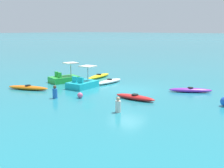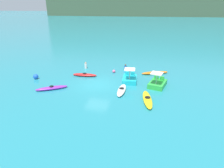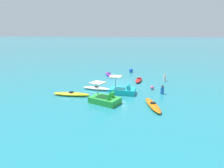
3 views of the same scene
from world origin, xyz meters
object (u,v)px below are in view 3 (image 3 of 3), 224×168
(kayak_white, at_px, (97,88))
(person_by_kayaks, at_px, (165,78))
(pedal_boat_cyan, at_px, (122,90))
(person_near_shore, at_px, (162,90))
(kayak_purple, at_px, (109,74))
(kayak_orange, at_px, (153,105))
(pedal_boat_green, at_px, (105,99))
(kayak_red, at_px, (139,80))
(buoy_blue, at_px, (131,70))
(buoy_pink, at_px, (152,88))
(kayak_yellow, at_px, (71,94))

(kayak_white, height_order, person_by_kayaks, person_by_kayaks)
(pedal_boat_cyan, xyz_separation_m, person_near_shore, (-1.03, 3.66, 0.05))
(kayak_purple, bearing_deg, person_by_kayaks, 82.51)
(kayak_orange, bearing_deg, person_by_kayaks, 177.32)
(kayak_white, distance_m, pedal_boat_green, 4.01)
(pedal_boat_cyan, bearing_deg, kayak_orange, 49.67)
(kayak_red, distance_m, pedal_boat_cyan, 5.49)
(pedal_boat_green, bearing_deg, kayak_orange, 94.24)
(kayak_red, bearing_deg, buoy_blue, -158.09)
(kayak_purple, relative_size, pedal_boat_cyan, 1.17)
(kayak_purple, bearing_deg, kayak_red, 66.90)
(buoy_pink, bearing_deg, kayak_red, -147.93)
(person_near_shore, xyz_separation_m, person_by_kayaks, (-5.34, -0.05, 0.00))
(kayak_yellow, xyz_separation_m, pedal_boat_cyan, (-2.13, 4.33, 0.17))
(kayak_yellow, height_order, buoy_pink, buoy_pink)
(kayak_orange, xyz_separation_m, kayak_yellow, (-0.58, -7.51, 0.00))
(pedal_boat_green, distance_m, person_by_kayaks, 10.33)
(kayak_purple, relative_size, kayak_yellow, 0.83)
(buoy_pink, bearing_deg, person_near_shore, 40.01)
(pedal_boat_cyan, relative_size, pedal_boat_green, 0.94)
(pedal_boat_cyan, bearing_deg, kayak_red, 173.55)
(kayak_yellow, bearing_deg, kayak_red, 146.89)
(kayak_red, height_order, buoy_blue, buoy_blue)
(person_near_shore, bearing_deg, kayak_red, -145.45)
(kayak_orange, relative_size, kayak_purple, 1.12)
(kayak_orange, height_order, kayak_yellow, same)
(kayak_yellow, distance_m, person_by_kayaks, 11.63)
(kayak_purple, height_order, kayak_white, same)
(kayak_purple, distance_m, buoy_pink, 8.14)
(buoy_blue, xyz_separation_m, person_by_kayaks, (4.24, 5.07, 0.10))
(kayak_red, distance_m, kayak_orange, 8.56)
(kayak_orange, distance_m, kayak_yellow, 7.54)
(kayak_white, relative_size, person_near_shore, 3.42)
(pedal_boat_cyan, distance_m, buoy_blue, 10.71)
(kayak_white, xyz_separation_m, person_near_shore, (-0.61, 6.50, 0.22))
(kayak_yellow, height_order, pedal_boat_cyan, pedal_boat_cyan)
(kayak_orange, distance_m, person_by_kayaks, 9.09)
(kayak_red, distance_m, person_by_kayaks, 3.14)
(person_by_kayaks, bearing_deg, buoy_blue, -129.90)
(buoy_blue, bearing_deg, kayak_yellow, -12.71)
(person_near_shore, distance_m, person_by_kayaks, 5.34)
(pedal_boat_green, bearing_deg, pedal_boat_cyan, 166.21)
(buoy_pink, bearing_deg, kayak_white, -70.64)
(pedal_boat_green, xyz_separation_m, person_near_shore, (-4.03, 4.40, 0.05))
(kayak_purple, distance_m, pedal_boat_green, 10.80)
(person_by_kayaks, bearing_deg, person_near_shore, 0.55)
(person_near_shore, bearing_deg, kayak_purple, -130.17)
(kayak_red, relative_size, buoy_pink, 7.74)
(buoy_pink, distance_m, buoy_blue, 9.22)
(kayak_yellow, bearing_deg, pedal_boat_cyan, 116.18)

